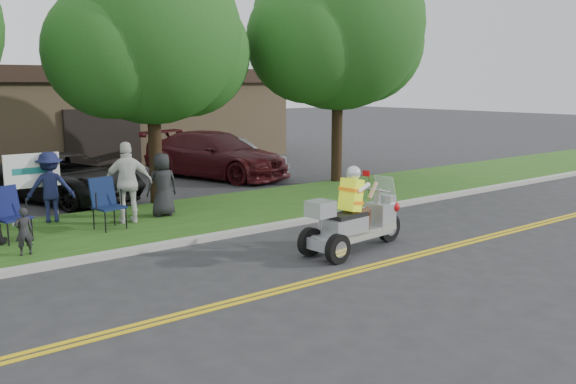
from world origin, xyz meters
TOP-DOWN VIEW (x-y plane):
  - ground at (0.00, 0.00)m, footprint 120.00×120.00m
  - centerline_near at (0.00, -0.58)m, footprint 60.00×0.10m
  - centerline_far at (0.00, -0.42)m, footprint 60.00×0.10m
  - curb at (0.00, 3.05)m, footprint 60.00×0.25m
  - grass_verge at (0.00, 5.20)m, footprint 60.00×4.00m
  - commercial_building at (2.00, 18.98)m, footprint 18.00×8.20m
  - tree_mid at (0.55, 7.23)m, footprint 5.88×4.80m
  - tree_right at (7.06, 7.03)m, footprint 6.86×5.60m
  - business_sign at (-2.90, 6.60)m, footprint 1.25×0.06m
  - trike_scooter at (1.57, 0.49)m, footprint 2.68×0.93m
  - lawn_chair_a at (-1.77, 5.06)m, footprint 0.71×0.73m
  - lawn_chair_b at (-3.79, 5.20)m, footprint 0.76×0.77m
  - spectator_adult_right at (-1.13, 5.28)m, footprint 1.21×0.76m
  - spectator_chair_a at (-2.54, 6.50)m, footprint 1.21×0.90m
  - spectator_chair_b at (-0.16, 5.48)m, footprint 0.81×0.57m
  - child_left at (-3.84, 3.88)m, footprint 0.34×0.23m
  - parked_car_mid at (-1.23, 9.45)m, footprint 3.88×5.43m
  - parked_car_right at (4.50, 10.72)m, footprint 4.05×6.13m
  - parked_car_far_right at (5.02, 10.64)m, footprint 3.15×4.95m

SIDE VIEW (x-z plane):
  - ground at x=0.00m, z-range 0.00..0.00m
  - centerline_near at x=0.00m, z-range 0.00..0.01m
  - centerline_far at x=0.00m, z-range 0.00..0.01m
  - grass_verge at x=0.00m, z-range 0.01..0.11m
  - curb at x=0.00m, z-range 0.00..0.12m
  - child_left at x=-3.84m, z-range 0.10..1.03m
  - trike_scooter at x=1.57m, z-range -0.26..1.49m
  - parked_car_mid at x=-1.23m, z-range 0.00..1.37m
  - lawn_chair_b at x=-3.79m, z-range 0.18..1.32m
  - lawn_chair_a at x=-1.77m, z-range 0.18..1.33m
  - parked_car_far_right at x=5.02m, z-range 0.00..1.57m
  - parked_car_right at x=4.50m, z-range 0.00..1.65m
  - spectator_chair_b at x=-0.16m, z-range 0.10..1.68m
  - spectator_chair_a at x=-2.54m, z-range 0.10..1.77m
  - spectator_adult_right at x=-1.13m, z-range 0.10..2.02m
  - business_sign at x=-2.90m, z-range 0.38..2.13m
  - commercial_building at x=2.00m, z-range 0.01..4.01m
  - tree_mid at x=0.55m, z-range 0.91..7.96m
  - tree_right at x=7.06m, z-range 0.99..9.06m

